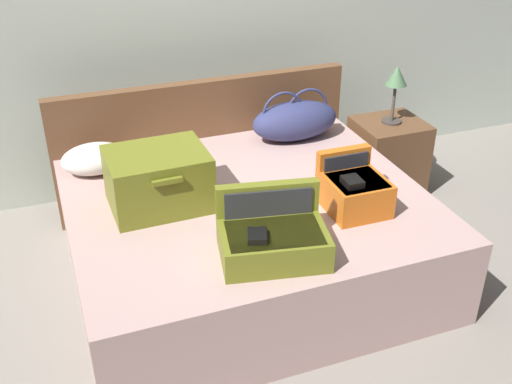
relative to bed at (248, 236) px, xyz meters
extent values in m
plane|color=gray|center=(0.00, -0.40, -0.24)|extent=(12.00, 12.00, 0.00)
cube|color=#BC9993|center=(0.00, 0.00, 0.00)|extent=(1.87, 1.62, 0.49)
cube|color=brown|center=(0.00, 0.85, 0.18)|extent=(1.90, 0.08, 0.85)
cube|color=olive|center=(-0.45, 0.09, 0.37)|extent=(0.50, 0.40, 0.24)
cube|color=#28282D|center=(-0.45, 0.09, 0.40)|extent=(0.44, 0.35, 0.17)
cube|color=#99999E|center=(-0.54, 0.04, 0.50)|extent=(0.11, 0.08, 0.03)
cube|color=black|center=(-0.38, 0.13, 0.50)|extent=(0.09, 0.07, 0.04)
cube|color=olive|center=(-0.45, 0.09, 0.52)|extent=(0.50, 0.40, 0.06)
cube|color=olive|center=(-0.45, -0.12, 0.49)|extent=(0.15, 0.03, 0.02)
cube|color=olive|center=(-0.08, -0.56, 0.32)|extent=(0.53, 0.38, 0.14)
cube|color=#28282D|center=(-0.08, -0.56, 0.34)|extent=(0.46, 0.34, 0.10)
cube|color=black|center=(-0.17, -0.58, 0.40)|extent=(0.11, 0.13, 0.04)
cube|color=olive|center=(-0.04, -0.39, 0.39)|extent=(0.48, 0.14, 0.30)
cube|color=#28282D|center=(-0.05, -0.42, 0.39)|extent=(0.40, 0.09, 0.25)
cube|color=#D16619|center=(0.47, -0.32, 0.33)|extent=(0.29, 0.28, 0.18)
cube|color=#28282D|center=(0.47, -0.32, 0.36)|extent=(0.26, 0.25, 0.12)
cube|color=black|center=(0.42, -0.35, 0.44)|extent=(0.09, 0.11, 0.04)
cube|color=#D16619|center=(0.47, -0.15, 0.38)|extent=(0.29, 0.05, 0.28)
cube|color=#28282D|center=(0.47, -0.18, 0.38)|extent=(0.25, 0.01, 0.24)
ellipsoid|color=navy|center=(0.53, 0.60, 0.37)|extent=(0.56, 0.27, 0.25)
torus|color=navy|center=(0.45, 0.60, 0.44)|extent=(0.27, 0.02, 0.27)
torus|color=navy|center=(0.61, 0.60, 0.44)|extent=(0.27, 0.02, 0.27)
ellipsoid|color=white|center=(-0.71, 0.58, 0.33)|extent=(0.38, 0.27, 0.17)
cube|color=brown|center=(1.21, 0.56, 0.01)|extent=(0.44, 0.40, 0.51)
cylinder|color=#3F3833|center=(1.21, 0.56, 0.28)|extent=(0.13, 0.13, 0.01)
cylinder|color=#4C443D|center=(1.21, 0.56, 0.41)|extent=(0.02, 0.02, 0.24)
cone|color=#4C724C|center=(1.21, 0.56, 0.59)|extent=(0.14, 0.14, 0.13)
camera|label=1|loc=(-0.95, -2.67, 1.89)|focal=43.38mm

